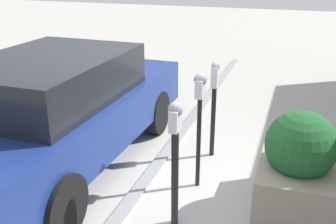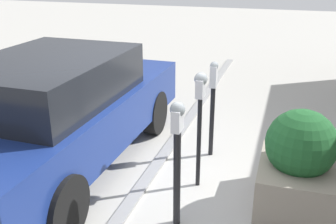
{
  "view_description": "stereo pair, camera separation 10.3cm",
  "coord_description": "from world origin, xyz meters",
  "px_view_note": "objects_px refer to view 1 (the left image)",
  "views": [
    {
      "loc": [
        -4.34,
        -1.64,
        2.72
      ],
      "look_at": [
        0.0,
        -0.16,
        0.94
      ],
      "focal_mm": 42.0,
      "sensor_mm": 36.0,
      "label": 1
    },
    {
      "loc": [
        -4.37,
        -1.54,
        2.72
      ],
      "look_at": [
        0.0,
        -0.16,
        0.94
      ],
      "focal_mm": 42.0,
      "sensor_mm": 36.0,
      "label": 2
    }
  ],
  "objects_px": {
    "planter_box": "(298,166)",
    "parked_car_front": "(59,109)",
    "parking_meter_second": "(200,104)",
    "parking_meter_nearest": "(175,146)",
    "parking_meter_middle": "(214,96)"
  },
  "relations": [
    {
      "from": "parking_meter_middle",
      "to": "parked_car_front",
      "type": "relative_size",
      "value": 0.31
    },
    {
      "from": "parking_meter_second",
      "to": "planter_box",
      "type": "height_order",
      "value": "parking_meter_second"
    },
    {
      "from": "parking_meter_nearest",
      "to": "parked_car_front",
      "type": "xyz_separation_m",
      "value": [
        0.78,
        1.91,
        -0.1
      ]
    },
    {
      "from": "parking_meter_second",
      "to": "parking_meter_middle",
      "type": "distance_m",
      "value": 0.91
    },
    {
      "from": "parked_car_front",
      "to": "planter_box",
      "type": "bearing_deg",
      "value": -89.4
    },
    {
      "from": "parking_meter_middle",
      "to": "parked_car_front",
      "type": "distance_m",
      "value": 2.15
    },
    {
      "from": "parking_meter_nearest",
      "to": "parking_meter_second",
      "type": "relative_size",
      "value": 0.95
    },
    {
      "from": "parking_meter_middle",
      "to": "planter_box",
      "type": "bearing_deg",
      "value": -128.63
    },
    {
      "from": "parking_meter_middle",
      "to": "planter_box",
      "type": "relative_size",
      "value": 1.19
    },
    {
      "from": "parking_meter_middle",
      "to": "parked_car_front",
      "type": "xyz_separation_m",
      "value": [
        -0.95,
        1.93,
        -0.09
      ]
    },
    {
      "from": "parking_meter_second",
      "to": "planter_box",
      "type": "distance_m",
      "value": 1.33
    },
    {
      "from": "parking_meter_second",
      "to": "planter_box",
      "type": "bearing_deg",
      "value": -93.67
    },
    {
      "from": "parking_meter_second",
      "to": "parked_car_front",
      "type": "relative_size",
      "value": 0.33
    },
    {
      "from": "planter_box",
      "to": "parked_car_front",
      "type": "relative_size",
      "value": 0.26
    },
    {
      "from": "parking_meter_second",
      "to": "parking_meter_nearest",
      "type": "bearing_deg",
      "value": 177.41
    }
  ]
}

